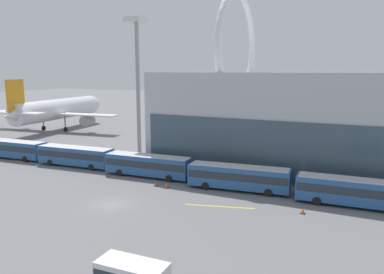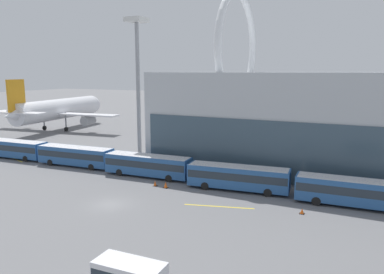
{
  "view_description": "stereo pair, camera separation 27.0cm",
  "coord_description": "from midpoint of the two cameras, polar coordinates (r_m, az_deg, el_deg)",
  "views": [
    {
      "loc": [
        25.56,
        -32.48,
        14.8
      ],
      "look_at": [
        -0.91,
        23.21,
        4.0
      ],
      "focal_mm": 35.0,
      "sensor_mm": 36.0,
      "label": 1
    },
    {
      "loc": [
        25.81,
        -32.37,
        14.8
      ],
      "look_at": [
        -0.91,
        23.21,
        4.0
      ],
      "focal_mm": 35.0,
      "sensor_mm": 36.0,
      "label": 2
    }
  ],
  "objects": [
    {
      "name": "lane_stripe_0",
      "position": [
        71.69,
        -25.47,
        -2.96
      ],
      "size": [
        7.33,
        2.73,
        0.01
      ],
      "primitive_type": "cube",
      "rotation": [
        0.0,
        0.0,
        -0.33
      ],
      "color": "yellow",
      "rests_on": "ground_plane"
    },
    {
      "name": "traffic_cone_2",
      "position": [
        49.61,
        -5.49,
        -7.03
      ],
      "size": [
        0.51,
        0.51,
        0.74
      ],
      "color": "black",
      "rests_on": "ground_plane"
    },
    {
      "name": "shuttle_bus_3",
      "position": [
        47.7,
        7.2,
        -5.93
      ],
      "size": [
        12.96,
        4.08,
        3.08
      ],
      "rotation": [
        0.0,
        0.0,
        0.1
      ],
      "color": "#285693",
      "rests_on": "ground_plane"
    },
    {
      "name": "traffic_cone_0",
      "position": [
        41.88,
        16.6,
        -10.78
      ],
      "size": [
        0.54,
        0.54,
        0.58
      ],
      "color": "black",
      "rests_on": "ground_plane"
    },
    {
      "name": "shuttle_bus_2",
      "position": [
        53.69,
        -6.6,
        -4.12
      ],
      "size": [
        12.88,
        3.5,
        3.08
      ],
      "rotation": [
        0.0,
        0.0,
        0.05
      ],
      "color": "#285693",
      "rests_on": "ground_plane"
    },
    {
      "name": "ground_plane",
      "position": [
        43.93,
        -12.14,
        -9.98
      ],
      "size": [
        440.0,
        440.0,
        0.0
      ],
      "primitive_type": "plane",
      "color": "slate"
    },
    {
      "name": "lane_stripe_3",
      "position": [
        42.41,
        4.31,
        -10.51
      ],
      "size": [
        7.61,
        2.3,
        0.01
      ],
      "primitive_type": "cube",
      "rotation": [
        0.0,
        0.0,
        0.27
      ],
      "color": "yellow",
      "rests_on": "ground_plane"
    },
    {
      "name": "airliner_at_gate_near",
      "position": [
        101.31,
        -19.84,
        3.95
      ],
      "size": [
        35.57,
        34.85,
        13.13
      ],
      "rotation": [
        0.0,
        0.0,
        1.69
      ],
      "color": "white",
      "rests_on": "ground_plane"
    },
    {
      "name": "shuttle_bus_1",
      "position": [
        61.99,
        -17.22,
        -2.6
      ],
      "size": [
        12.91,
        3.66,
        3.08
      ],
      "rotation": [
        0.0,
        0.0,
        0.07
      ],
      "color": "#285693",
      "rests_on": "ground_plane"
    },
    {
      "name": "airliner_at_gate_far",
      "position": [
        81.17,
        11.3,
        2.6
      ],
      "size": [
        44.76,
        43.26,
        13.3
      ],
      "rotation": [
        0.0,
        0.0,
        1.62
      ],
      "color": "white",
      "rests_on": "ground_plane"
    },
    {
      "name": "shuttle_bus_4",
      "position": [
        45.48,
        23.8,
        -7.51
      ],
      "size": [
        12.86,
        3.4,
        3.08
      ],
      "rotation": [
        0.0,
        0.0,
        0.05
      ],
      "color": "#285693",
      "rests_on": "ground_plane"
    },
    {
      "name": "traffic_cone_1",
      "position": [
        48.72,
        -3.87,
        -7.29
      ],
      "size": [
        0.64,
        0.64,
        0.8
      ],
      "color": "black",
      "rests_on": "ground_plane"
    },
    {
      "name": "shuttle_bus_0",
      "position": [
        71.59,
        -25.46,
        -1.49
      ],
      "size": [
        12.89,
        3.56,
        3.08
      ],
      "rotation": [
        0.0,
        0.0,
        0.06
      ],
      "color": "#285693",
      "rests_on": "ground_plane"
    },
    {
      "name": "floodlight_mast",
      "position": [
        66.46,
        -8.19,
        11.45
      ],
      "size": [
        3.2,
        3.2,
        23.86
      ],
      "color": "gray",
      "rests_on": "ground_plane"
    }
  ]
}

